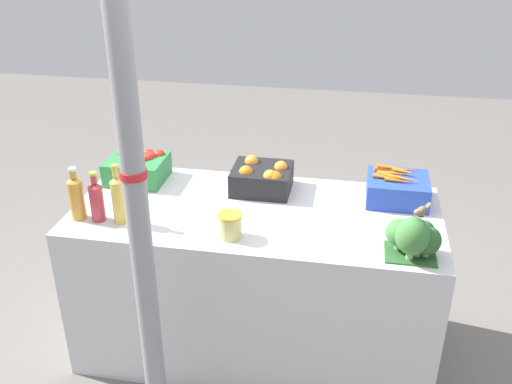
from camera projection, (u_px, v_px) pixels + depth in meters
name	position (u px, v px, depth m)	size (l,w,h in m)	color
ground_plane	(256.00, 342.00, 3.25)	(10.00, 10.00, 0.00)	slate
market_table	(256.00, 280.00, 3.05)	(1.83, 0.83, 0.86)	silver
support_pole	(134.00, 176.00, 2.08)	(0.10, 0.10, 2.69)	gray
apple_crate	(138.00, 167.00, 3.14)	(0.31, 0.28, 0.16)	#2D8442
orange_crate	(262.00, 178.00, 3.02)	(0.31, 0.28, 0.16)	black
carrot_crate	(397.00, 188.00, 2.92)	(0.31, 0.28, 0.16)	#2847B7
broccoli_pile	(415.00, 237.00, 2.44)	(0.24, 0.21, 0.20)	#2D602D
juice_bottle_amber	(76.00, 197.00, 2.73)	(0.07, 0.07, 0.27)	gold
juice_bottle_ruby	(97.00, 200.00, 2.72)	(0.07, 0.07, 0.25)	#B2333D
juice_bottle_golden	(118.00, 198.00, 2.69)	(0.06, 0.06, 0.30)	gold
pickle_jar	(230.00, 225.00, 2.60)	(0.11, 0.11, 0.12)	#D1CC75
sparrow_bird	(421.00, 211.00, 2.37)	(0.08, 0.12, 0.05)	#4C3D2D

